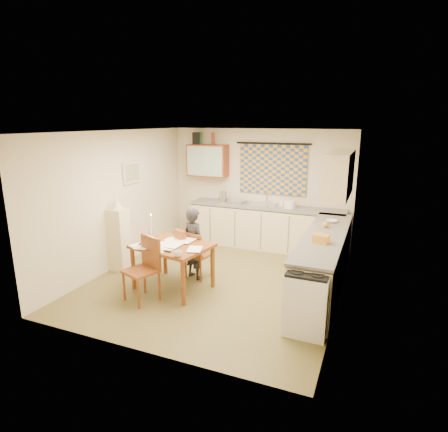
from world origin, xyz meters
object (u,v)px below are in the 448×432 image
at_px(stove, 307,301).
at_px(dining_table, 173,266).
at_px(counter_back, 265,227).
at_px(person, 194,243).
at_px(chair_far, 198,263).
at_px(counter_right, 323,262).
at_px(shelf_stand, 119,240).

distance_m(stove, dining_table, 2.29).
height_order(counter_back, person, person).
bearing_deg(chair_far, counter_right, -159.36).
xyz_separation_m(counter_right, person, (-2.12, -0.42, 0.17)).
bearing_deg(person, stove, 177.80).
relative_size(stove, person, 0.68).
bearing_deg(dining_table, counter_right, 32.98).
distance_m(chair_far, shelf_stand, 1.52).
distance_m(dining_table, shelf_stand, 1.35).
relative_size(counter_back, shelf_stand, 2.88).
distance_m(counter_right, person, 2.17).
relative_size(counter_back, stove, 3.92).
height_order(stove, person, person).
bearing_deg(counter_right, shelf_stand, -170.14).
bearing_deg(counter_right, chair_far, -169.50).
relative_size(stove, dining_table, 0.65).
bearing_deg(shelf_stand, person, 7.79).
height_order(chair_far, shelf_stand, shelf_stand).
distance_m(person, shelf_stand, 1.44).
bearing_deg(dining_table, person, 86.60).
height_order(counter_right, shelf_stand, shelf_stand).
bearing_deg(stove, counter_back, 115.91).
bearing_deg(person, dining_table, 98.43).
xyz_separation_m(dining_table, shelf_stand, (-1.30, 0.31, 0.19)).
bearing_deg(dining_table, counter_back, 83.14).
distance_m(dining_table, person, 0.58).
bearing_deg(counter_back, chair_far, -107.23).
height_order(counter_back, shelf_stand, shelf_stand).
distance_m(stove, shelf_stand, 3.63).
distance_m(counter_back, shelf_stand, 3.05).
relative_size(dining_table, person, 1.04).
xyz_separation_m(counter_back, stove, (1.45, -2.99, -0.03)).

